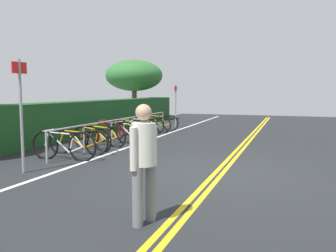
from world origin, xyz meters
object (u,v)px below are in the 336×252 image
bike_rack (123,124)px  sign_post_far (176,101)px  bicycle_6 (134,128)px  bicycle_4 (113,132)px  bicycle_7 (143,126)px  bicycle_8 (151,125)px  bicycle_1 (78,142)px  bicycle_2 (92,138)px  bicycle_0 (64,145)px  bicycle_5 (128,131)px  bicycle_9 (159,123)px  pedestrian (144,156)px  sign_post_near (21,106)px  tree_mid (134,76)px  bicycle_3 (103,136)px

bike_rack → sign_post_far: 5.21m
bicycle_6 → bicycle_4: bearing=179.5°
bicycle_7 → bicycle_8: size_ratio=1.00×
bike_rack → bicycle_4: 0.54m
bicycle_1 → bicycle_2: bicycle_2 is taller
bicycle_2 → bicycle_4: bicycle_4 is taller
bicycle_0 → bicycle_5: 3.85m
bicycle_4 → bicycle_5: size_ratio=1.11×
bicycle_1 → bicycle_6: (3.89, 0.13, -0.03)m
bicycle_1 → bicycle_9: (6.20, 0.00, 0.00)m
bicycle_0 → pedestrian: size_ratio=1.16×
pedestrian → sign_post_near: 4.02m
bicycle_9 → tree_mid: tree_mid is taller
bicycle_0 → bicycle_8: bicycle_0 is taller
bicycle_2 → tree_mid: 10.84m
bicycle_3 → bicycle_6: size_ratio=1.00×
bicycle_6 → bicycle_9: (2.32, -0.13, 0.03)m
bicycle_1 → bicycle_7: size_ratio=1.05×
bicycle_7 → tree_mid: 7.28m
bicycle_1 → bicycle_6: size_ratio=1.06×
bicycle_2 → tree_mid: bearing=18.3°
bicycle_1 → bicycle_9: size_ratio=1.01×
bicycle_1 → bicycle_2: bearing=3.1°
bicycle_3 → sign_post_far: 6.49m
bicycle_9 → bicycle_7: bearing=174.6°
bicycle_1 → sign_post_far: sign_post_far is taller
tree_mid → bicycle_0: bearing=-163.3°
bicycle_9 → tree_mid: (4.61, 3.37, 2.31)m
bicycle_1 → bicycle_9: 6.20m
bicycle_5 → bicycle_8: bearing=2.0°
bicycle_9 → pedestrian: pedestrian is taller
bike_rack → bicycle_3: (-1.25, 0.05, -0.28)m
bicycle_6 → bicycle_2: bearing=-178.3°
tree_mid → bicycle_2: bearing=-161.7°
bicycle_4 → sign_post_far: size_ratio=0.87×
bicycle_9 → sign_post_far: 1.91m
bicycle_2 → bicycle_6: bearing=1.7°
bicycle_7 → sign_post_near: sign_post_near is taller
bicycle_1 → bicycle_4: (2.24, 0.15, 0.03)m
bike_rack → sign_post_far: (5.16, -0.23, 0.63)m
bicycle_4 → pedestrian: bearing=-148.1°
sign_post_near → bicycle_0: bearing=1.9°
bicycle_8 → sign_post_far: bearing=-6.7°
bicycle_8 → tree_mid: 6.72m
bicycle_9 → bicycle_5: bearing=-179.6°
bicycle_2 → bicycle_4: 1.49m
bicycle_0 → tree_mid: tree_mid is taller
bicycle_3 → bicycle_7: size_ratio=1.00×
bicycle_6 → bicycle_8: (1.56, -0.07, 0.01)m
sign_post_far → pedestrian: bearing=-163.5°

